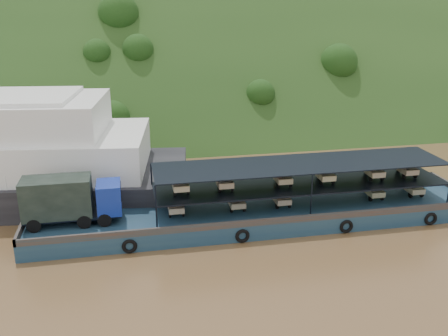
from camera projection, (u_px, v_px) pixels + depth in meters
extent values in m
plane|color=brown|center=(255.00, 215.00, 40.59)|extent=(160.00, 160.00, 0.00)
cube|color=#1C3814|center=(194.00, 117.00, 74.00)|extent=(140.00, 39.60, 39.60)
cube|color=#16324E|center=(257.00, 213.00, 39.47)|extent=(35.00, 7.00, 1.20)
cube|color=#592D19|center=(247.00, 188.00, 42.35)|extent=(35.00, 0.20, 0.50)
cube|color=#592D19|center=(269.00, 221.00, 36.04)|extent=(35.00, 0.20, 0.50)
cube|color=#592D19|center=(24.00, 222.00, 35.96)|extent=(0.20, 7.00, 0.50)
torus|color=black|center=(130.00, 246.00, 34.33)|extent=(1.06, 0.26, 1.06)
torus|color=black|center=(242.00, 236.00, 35.82)|extent=(1.06, 0.26, 1.06)
torus|color=black|center=(346.00, 227.00, 37.31)|extent=(1.06, 0.26, 1.06)
torus|color=black|center=(431.00, 219.00, 38.61)|extent=(1.06, 0.26, 1.06)
cylinder|color=black|center=(34.00, 226.00, 34.80)|extent=(1.00, 0.35, 1.00)
cylinder|color=black|center=(38.00, 213.00, 36.76)|extent=(1.00, 0.35, 1.00)
cylinder|color=black|center=(84.00, 221.00, 35.44)|extent=(1.00, 0.35, 1.00)
cylinder|color=black|center=(86.00, 210.00, 37.39)|extent=(1.00, 0.35, 1.00)
cylinder|color=black|center=(105.00, 220.00, 35.70)|extent=(1.00, 0.35, 1.00)
cylinder|color=black|center=(105.00, 208.00, 37.66)|extent=(1.00, 0.35, 1.00)
cube|color=black|center=(74.00, 215.00, 36.22)|extent=(6.83, 2.21, 0.20)
cube|color=navy|center=(109.00, 197.00, 36.33)|extent=(1.71, 2.41, 2.21)
cube|color=black|center=(121.00, 191.00, 36.36)|extent=(0.06, 2.01, 0.90)
cube|color=black|center=(57.00, 197.00, 35.56)|extent=(4.82, 2.41, 2.81)
cube|color=black|center=(300.00, 184.00, 39.39)|extent=(23.00, 5.00, 0.12)
cube|color=black|center=(301.00, 164.00, 38.87)|extent=(23.00, 5.00, 0.08)
cylinder|color=black|center=(156.00, 207.00, 34.94)|extent=(0.12, 0.12, 3.30)
cylinder|color=black|center=(152.00, 183.00, 39.58)|extent=(0.12, 0.12, 3.30)
cylinder|color=black|center=(311.00, 195.00, 37.08)|extent=(0.12, 0.12, 3.30)
cylinder|color=black|center=(290.00, 173.00, 41.72)|extent=(0.12, 0.12, 3.30)
cylinder|color=black|center=(415.00, 165.00, 43.86)|extent=(0.12, 0.12, 3.30)
cylinder|color=black|center=(174.00, 205.00, 38.97)|extent=(0.12, 0.52, 0.52)
cylinder|color=black|center=(170.00, 214.00, 37.21)|extent=(0.14, 0.52, 0.52)
cylinder|color=black|center=(183.00, 213.00, 37.40)|extent=(0.14, 0.52, 0.52)
cube|color=beige|center=(176.00, 208.00, 37.52)|extent=(1.15, 1.50, 0.44)
cube|color=red|center=(174.00, 200.00, 38.53)|extent=(0.55, 0.80, 0.80)
cube|color=red|center=(174.00, 195.00, 38.18)|extent=(0.50, 0.10, 0.10)
cylinder|color=black|center=(233.00, 200.00, 39.85)|extent=(0.12, 0.52, 0.52)
cylinder|color=black|center=(231.00, 209.00, 38.08)|extent=(0.14, 0.52, 0.52)
cylinder|color=black|center=(244.00, 208.00, 38.27)|extent=(0.14, 0.52, 0.52)
cube|color=tan|center=(237.00, 203.00, 38.39)|extent=(1.15, 1.50, 0.44)
cube|color=red|center=(234.00, 195.00, 39.40)|extent=(0.55, 0.80, 0.80)
cube|color=red|center=(234.00, 190.00, 39.06)|extent=(0.50, 0.10, 0.10)
cylinder|color=black|center=(276.00, 197.00, 40.53)|extent=(0.12, 0.52, 0.52)
cylinder|color=black|center=(277.00, 206.00, 38.76)|extent=(0.14, 0.52, 0.52)
cylinder|color=black|center=(289.00, 205.00, 38.95)|extent=(0.14, 0.52, 0.52)
cube|color=#C7B08C|center=(282.00, 199.00, 39.07)|extent=(1.15, 1.50, 0.44)
cube|color=red|center=(278.00, 192.00, 40.08)|extent=(0.55, 0.80, 0.80)
cube|color=red|center=(279.00, 187.00, 39.73)|extent=(0.50, 0.10, 0.10)
cylinder|color=black|center=(366.00, 190.00, 41.99)|extent=(0.12, 0.52, 0.52)
cylinder|color=black|center=(371.00, 198.00, 40.23)|extent=(0.14, 0.52, 0.52)
cylinder|color=black|center=(382.00, 197.00, 40.41)|extent=(0.14, 0.52, 0.52)
cube|color=#BAB583|center=(375.00, 192.00, 40.54)|extent=(1.15, 1.50, 0.44)
cube|color=#AA150B|center=(368.00, 185.00, 41.54)|extent=(0.55, 0.80, 0.80)
cube|color=#AA150B|center=(370.00, 180.00, 41.20)|extent=(0.50, 0.10, 0.10)
cylinder|color=black|center=(404.00, 187.00, 42.65)|extent=(0.12, 0.52, 0.52)
cylinder|color=black|center=(410.00, 195.00, 40.89)|extent=(0.14, 0.52, 0.52)
cylinder|color=black|center=(422.00, 194.00, 41.07)|extent=(0.14, 0.52, 0.52)
cube|color=#C6B88C|center=(414.00, 189.00, 41.20)|extent=(1.15, 1.50, 0.44)
cube|color=#B90C22|center=(407.00, 182.00, 42.21)|extent=(0.55, 0.80, 0.80)
cube|color=#B90C22|center=(409.00, 178.00, 41.86)|extent=(0.50, 0.10, 0.10)
cylinder|color=black|center=(179.00, 184.00, 38.49)|extent=(0.12, 0.52, 0.52)
cylinder|color=black|center=(175.00, 192.00, 36.73)|extent=(0.14, 0.52, 0.52)
cylinder|color=black|center=(188.00, 191.00, 36.92)|extent=(0.14, 0.52, 0.52)
cube|color=beige|center=(181.00, 186.00, 37.04)|extent=(1.15, 1.50, 0.44)
cube|color=red|center=(179.00, 179.00, 38.05)|extent=(0.55, 0.80, 0.80)
cube|color=red|center=(179.00, 173.00, 37.70)|extent=(0.50, 0.10, 0.10)
cylinder|color=black|center=(221.00, 181.00, 39.12)|extent=(0.12, 0.52, 0.52)
cylinder|color=black|center=(219.00, 189.00, 37.35)|extent=(0.14, 0.52, 0.52)
cylinder|color=black|center=(232.00, 188.00, 37.54)|extent=(0.14, 0.52, 0.52)
cube|color=tan|center=(225.00, 183.00, 37.66)|extent=(1.15, 1.50, 0.44)
cube|color=#1B46A3|center=(222.00, 176.00, 38.67)|extent=(0.55, 0.80, 0.80)
cube|color=#1B46A3|center=(222.00, 170.00, 38.33)|extent=(0.50, 0.10, 0.10)
cylinder|color=black|center=(277.00, 177.00, 39.97)|extent=(0.12, 0.52, 0.52)
cylinder|color=black|center=(278.00, 185.00, 38.21)|extent=(0.14, 0.52, 0.52)
cylinder|color=black|center=(290.00, 184.00, 38.40)|extent=(0.14, 0.52, 0.52)
cube|color=tan|center=(283.00, 179.00, 38.52)|extent=(1.15, 1.50, 0.44)
cube|color=red|center=(279.00, 172.00, 39.53)|extent=(0.55, 0.80, 0.80)
cube|color=red|center=(280.00, 167.00, 39.18)|extent=(0.50, 0.10, 0.10)
cylinder|color=black|center=(319.00, 174.00, 40.63)|extent=(0.12, 0.52, 0.52)
cylinder|color=black|center=(321.00, 182.00, 38.87)|extent=(0.14, 0.52, 0.52)
cylinder|color=black|center=(333.00, 181.00, 39.05)|extent=(0.14, 0.52, 0.52)
cube|color=beige|center=(326.00, 176.00, 39.17)|extent=(1.15, 1.50, 0.44)
cube|color=beige|center=(320.00, 169.00, 40.18)|extent=(0.55, 0.80, 0.80)
cube|color=beige|center=(322.00, 164.00, 39.84)|extent=(0.50, 0.10, 0.10)
cylinder|color=black|center=(366.00, 171.00, 41.41)|extent=(0.12, 0.52, 0.52)
cylinder|color=black|center=(371.00, 178.00, 39.64)|extent=(0.14, 0.52, 0.52)
cylinder|color=black|center=(382.00, 177.00, 39.83)|extent=(0.14, 0.52, 0.52)
cube|color=beige|center=(375.00, 172.00, 39.95)|extent=(1.15, 1.50, 0.44)
cube|color=#A9200B|center=(368.00, 166.00, 40.96)|extent=(0.55, 0.80, 0.80)
cube|color=#A9200B|center=(370.00, 161.00, 40.61)|extent=(0.50, 0.10, 0.10)
cylinder|color=black|center=(398.00, 168.00, 41.95)|extent=(0.12, 0.52, 0.52)
cylinder|color=black|center=(404.00, 176.00, 40.19)|extent=(0.14, 0.52, 0.52)
cylinder|color=black|center=(415.00, 175.00, 40.37)|extent=(0.14, 0.52, 0.52)
cube|color=tan|center=(408.00, 170.00, 40.49)|extent=(1.15, 1.50, 0.44)
cube|color=beige|center=(401.00, 164.00, 41.50)|extent=(0.55, 0.80, 0.80)
cube|color=beige|center=(403.00, 159.00, 41.16)|extent=(0.50, 0.10, 0.10)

